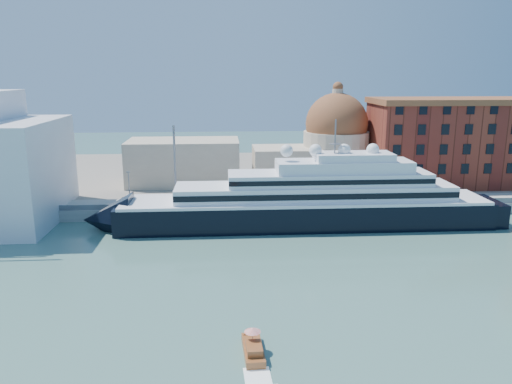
{
  "coord_description": "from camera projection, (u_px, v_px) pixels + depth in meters",
  "views": [
    {
      "loc": [
        -9.22,
        -77.61,
        31.65
      ],
      "look_at": [
        -2.84,
        18.0,
        8.76
      ],
      "focal_mm": 35.0,
      "sensor_mm": 36.0,
      "label": 1
    }
  ],
  "objects": [
    {
      "name": "superyacht",
      "position": [
        293.0,
        205.0,
        104.88
      ],
      "size": [
        87.95,
        12.19,
        26.29
      ],
      "color": "black",
      "rests_on": "ground"
    },
    {
      "name": "quay_fence",
      "position": [
        265.0,
        204.0,
        111.17
      ],
      "size": [
        180.0,
        0.1,
        1.2
      ],
      "primitive_type": "cube",
      "color": "slate",
      "rests_on": "quay"
    },
    {
      "name": "ground",
      "position": [
        280.0,
        268.0,
        83.27
      ],
      "size": [
        400.0,
        400.0,
        0.0
      ],
      "primitive_type": "plane",
      "color": "#3C685D",
      "rests_on": "ground"
    },
    {
      "name": "church",
      "position": [
        280.0,
        150.0,
        137.16
      ],
      "size": [
        66.0,
        18.0,
        25.5
      ],
      "color": "beige",
      "rests_on": "land"
    },
    {
      "name": "service_barge",
      "position": [
        2.0,
        233.0,
        98.9
      ],
      "size": [
        12.95,
        4.53,
        2.9
      ],
      "rotation": [
        0.0,
        0.0,
        -0.02
      ],
      "color": "white",
      "rests_on": "ground"
    },
    {
      "name": "warehouse",
      "position": [
        451.0,
        141.0,
        133.89
      ],
      "size": [
        43.0,
        19.0,
        23.25
      ],
      "color": "maroon",
      "rests_on": "land"
    },
    {
      "name": "land",
      "position": [
        253.0,
        174.0,
        155.82
      ],
      "size": [
        260.0,
        72.0,
        2.0
      ],
      "primitive_type": "cube",
      "color": "slate",
      "rests_on": "ground"
    },
    {
      "name": "water_taxi",
      "position": [
        253.0,
        349.0,
        57.35
      ],
      "size": [
        2.49,
        6.68,
        3.13
      ],
      "rotation": [
        0.0,
        0.0,
        0.05
      ],
      "color": "brown",
      "rests_on": "ground"
    },
    {
      "name": "lamp_posts",
      "position": [
        208.0,
        173.0,
        111.47
      ],
      "size": [
        120.8,
        2.4,
        18.0
      ],
      "color": "slate",
      "rests_on": "quay"
    },
    {
      "name": "quay",
      "position": [
        264.0,
        207.0,
        115.97
      ],
      "size": [
        180.0,
        10.0,
        2.5
      ],
      "primitive_type": "cube",
      "color": "gray",
      "rests_on": "ground"
    }
  ]
}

